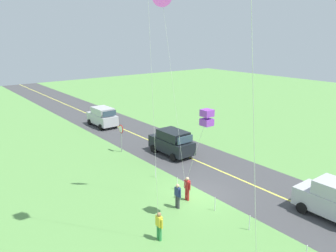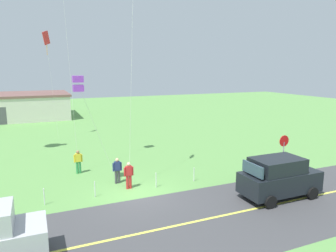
# 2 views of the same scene
# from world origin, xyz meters

# --- Properties ---
(ground_plane) EXTENTS (120.00, 120.00, 0.10)m
(ground_plane) POSITION_xyz_m (0.00, 0.00, -0.05)
(ground_plane) COLOR #60994C
(asphalt_road) EXTENTS (120.00, 7.00, 0.00)m
(asphalt_road) POSITION_xyz_m (0.00, -4.00, 0.00)
(asphalt_road) COLOR #424244
(asphalt_road) RESTS_ON ground
(road_centre_stripe) EXTENTS (120.00, 0.16, 0.00)m
(road_centre_stripe) POSITION_xyz_m (0.00, -4.00, 0.01)
(road_centre_stripe) COLOR #E5E04C
(road_centre_stripe) RESTS_ON asphalt_road
(car_suv_foreground) EXTENTS (4.40, 2.12, 2.24)m
(car_suv_foreground) POSITION_xyz_m (6.99, -3.31, 1.15)
(car_suv_foreground) COLOR black
(car_suv_foreground) RESTS_ON ground
(stop_sign) EXTENTS (0.76, 0.08, 2.56)m
(stop_sign) POSITION_xyz_m (10.30, -0.10, 1.80)
(stop_sign) COLOR gray
(stop_sign) RESTS_ON ground
(person_adult_near) EXTENTS (0.58, 0.22, 1.60)m
(person_adult_near) POSITION_xyz_m (-0.17, 1.14, 0.86)
(person_adult_near) COLOR red
(person_adult_near) RESTS_ON ground
(person_adult_companion) EXTENTS (0.58, 0.22, 1.60)m
(person_adult_companion) POSITION_xyz_m (-0.56, 2.27, 0.86)
(person_adult_companion) COLOR #3F3F47
(person_adult_companion) RESTS_ON ground
(person_child_watcher) EXTENTS (0.58, 0.22, 1.60)m
(person_child_watcher) POSITION_xyz_m (-2.51, 5.11, 0.86)
(person_child_watcher) COLOR #338C4C
(person_child_watcher) RESTS_ON ground
(kite_blue_mid) EXTENTS (2.38, 0.56, 6.58)m
(kite_blue_mid) POSITION_xyz_m (-2.66, 2.07, 6.14)
(kite_blue_mid) COLOR silver
(kite_blue_mid) RESTS_ON ground
(kite_pink_drift) EXTENTS (0.89, 0.98, 10.51)m
(kite_pink_drift) POSITION_xyz_m (-3.44, 16.88, 9.62)
(kite_pink_drift) COLOR silver
(kite_pink_drift) RESTS_ON ground
(fence_post_1) EXTENTS (0.05, 0.05, 0.90)m
(fence_post_1) POSITION_xyz_m (-4.83, 0.70, 0.45)
(fence_post_1) COLOR silver
(fence_post_1) RESTS_ON ground
(fence_post_2) EXTENTS (0.05, 0.05, 0.90)m
(fence_post_2) POSITION_xyz_m (-2.23, 0.70, 0.45)
(fence_post_2) COLOR silver
(fence_post_2) RESTS_ON ground
(fence_post_3) EXTENTS (0.05, 0.05, 0.90)m
(fence_post_3) POSITION_xyz_m (1.37, 0.70, 0.45)
(fence_post_3) COLOR silver
(fence_post_3) RESTS_ON ground
(fence_post_4) EXTENTS (0.05, 0.05, 0.90)m
(fence_post_4) POSITION_xyz_m (3.92, 0.70, 0.45)
(fence_post_4) COLOR silver
(fence_post_4) RESTS_ON ground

